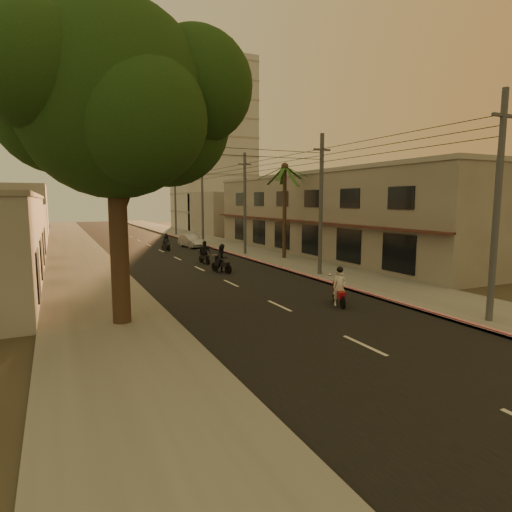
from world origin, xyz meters
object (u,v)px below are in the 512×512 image
object	(u,v)px
palm_tree	(285,172)
scooter_mid_b	(204,253)
parked_car	(191,241)
scooter_red	(339,288)
scooter_mid_a	(222,260)
broadleaf_tree	(124,103)
scooter_far_a	(166,243)

from	to	relation	value
palm_tree	scooter_mid_b	size ratio (longest dim) A/B	4.47
scooter_mid_b	parked_car	xyz separation A→B (m)	(2.48, 11.71, -0.12)
scooter_red	scooter_mid_b	distance (m)	15.33
scooter_mid_a	parked_car	world-z (taller)	scooter_mid_a
broadleaf_tree	palm_tree	xyz separation A→B (m)	(14.61, 13.86, -1.33)
palm_tree	parked_car	world-z (taller)	palm_tree
scooter_red	scooter_mid_a	world-z (taller)	scooter_mid_a
broadleaf_tree	scooter_far_a	world-z (taller)	broadleaf_tree
palm_tree	parked_car	size ratio (longest dim) A/B	1.91
scooter_red	scooter_far_a	xyz separation A→B (m)	(-2.02, 25.28, -0.06)
scooter_red	scooter_far_a	world-z (taller)	scooter_red
palm_tree	scooter_red	world-z (taller)	palm_tree
scooter_red	scooter_mid_b	world-z (taller)	scooter_red
scooter_mid_a	palm_tree	bearing A→B (deg)	11.33
broadleaf_tree	scooter_mid_a	size ratio (longest dim) A/B	6.15
scooter_mid_a	parked_car	distance (m)	16.34
broadleaf_tree	scooter_far_a	bearing A→B (deg)	73.46
broadleaf_tree	scooter_mid_b	size ratio (longest dim) A/B	6.59
broadleaf_tree	scooter_mid_b	xyz separation A→B (m)	(7.72, 14.03, -7.67)
scooter_far_a	scooter_mid_b	bearing A→B (deg)	-99.47
scooter_mid_a	parked_car	size ratio (longest dim) A/B	0.46
broadleaf_tree	palm_tree	size ratio (longest dim) A/B	1.48
palm_tree	scooter_far_a	distance (m)	14.16
broadleaf_tree	scooter_red	bearing A→B (deg)	-7.66
scooter_red	palm_tree	bearing A→B (deg)	90.68
palm_tree	broadleaf_tree	bearing A→B (deg)	-136.52
scooter_mid_a	parked_car	xyz separation A→B (m)	(2.70, 16.11, -0.21)
scooter_red	parked_car	xyz separation A→B (m)	(1.04, 26.97, -0.14)
scooter_red	broadleaf_tree	bearing A→B (deg)	-167.11
scooter_mid_a	scooter_far_a	xyz separation A→B (m)	(-0.35, 14.42, -0.13)
scooter_mid_b	parked_car	distance (m)	11.97
broadleaf_tree	parked_car	xyz separation A→B (m)	(10.20, 25.73, -7.79)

